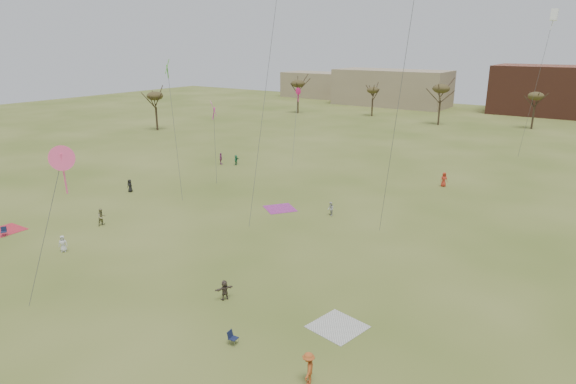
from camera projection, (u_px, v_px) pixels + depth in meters
The scene contains 20 objects.
ground at pixel (189, 310), 34.19m from camera, with size 260.00×260.00×0.00m, color #43551A.
flyer_near_left at pixel (63, 244), 43.46m from camera, with size 0.73×0.47×1.49m, color silver.
spectator_fore_b at pixel (102, 217), 49.64m from camera, with size 0.86×0.67×1.78m, color #898557.
spectator_fore_c at pixel (225, 290), 35.37m from camera, with size 1.38×0.44×1.49m, color brown.
flyer_mid_a at pixel (130, 186), 60.78m from camera, with size 0.77×0.50×1.57m, color black.
flyer_mid_b at pixel (308, 368), 26.59m from camera, with size 1.21×0.70×1.88m, color #B55222.
spectator_mid_d at pixel (221, 159), 74.42m from camera, with size 1.02×0.43×1.75m, color #923D7C.
spectator_mid_e at pixel (331, 209), 52.49m from camera, with size 0.72×0.56×1.49m, color silver.
flyer_far_a at pixel (236, 160), 74.24m from camera, with size 1.38×0.44×1.49m, color #28784E.
flyer_far_b at pixel (444, 179), 63.04m from camera, with size 0.90×0.59×1.84m, color red.
blanket_red at pixel (5, 231), 48.48m from camera, with size 3.11×3.11×0.03m, color red.
blanket_cream at pixel (338, 327), 32.14m from camera, with size 3.10×3.10×0.03m, color beige.
blanket_plum at pixel (280, 209), 54.88m from camera, with size 3.09×3.09×0.03m, color #A3328D.
camp_chair_left at pixel (4, 233), 47.11m from camera, with size 0.73×0.72×0.87m.
camp_chair_center at pixel (233, 340), 30.24m from camera, with size 0.60×0.56×0.87m.
kites_aloft at pixel (403, 28), 51.34m from camera, with size 49.51×67.34×25.01m.
tree_line at pixel (473, 99), 95.97m from camera, with size 117.44×49.32×8.91m.
building_tan at pixel (391, 88), 142.30m from camera, with size 32.00×14.00×10.00m, color #937F60.
building_brick at pixel (549, 90), 124.20m from camera, with size 26.00×16.00×12.00m, color brown.
building_tan_west at pixel (315, 85), 164.41m from camera, with size 20.00×12.00×8.00m, color #937F60.
Camera 1 is at (22.86, -21.09, 17.73)m, focal length 30.96 mm.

